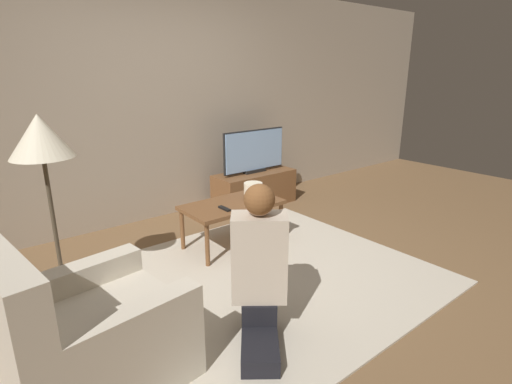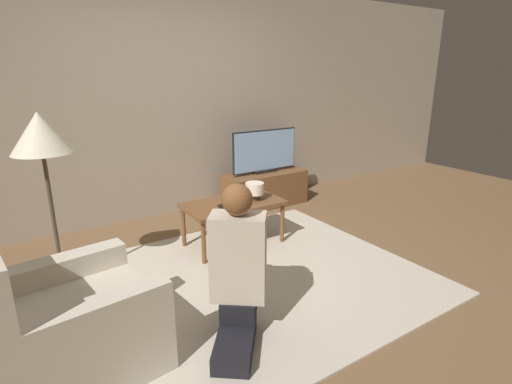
{
  "view_description": "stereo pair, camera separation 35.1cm",
  "coord_description": "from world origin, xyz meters",
  "px_view_note": "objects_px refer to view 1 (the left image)",
  "views": [
    {
      "loc": [
        -1.89,
        -2.24,
        1.65
      ],
      "look_at": [
        0.32,
        0.5,
        0.57
      ],
      "focal_mm": 28.0,
      "sensor_mm": 36.0,
      "label": 1
    },
    {
      "loc": [
        -1.61,
        -2.45,
        1.65
      ],
      "look_at": [
        0.32,
        0.5,
        0.57
      ],
      "focal_mm": 28.0,
      "sensor_mm": 36.0,
      "label": 2
    }
  ],
  "objects_px": {
    "coffee_table": "(232,208)",
    "person_kneeling": "(259,266)",
    "table_lamp": "(253,190)",
    "armchair": "(88,340)",
    "tv": "(254,151)",
    "floor_lamp": "(41,145)"
  },
  "relations": [
    {
      "from": "coffee_table",
      "to": "person_kneeling",
      "type": "bearing_deg",
      "value": -118.74
    },
    {
      "from": "table_lamp",
      "to": "person_kneeling",
      "type": "bearing_deg",
      "value": -127.07
    },
    {
      "from": "armchair",
      "to": "coffee_table",
      "type": "bearing_deg",
      "value": -65.86
    },
    {
      "from": "coffee_table",
      "to": "armchair",
      "type": "distance_m",
      "value": 1.92
    },
    {
      "from": "person_kneeling",
      "to": "table_lamp",
      "type": "distance_m",
      "value": 1.47
    },
    {
      "from": "tv",
      "to": "person_kneeling",
      "type": "xyz_separation_m",
      "value": [
        -1.61,
        -2.06,
        -0.2
      ]
    },
    {
      "from": "person_kneeling",
      "to": "coffee_table",
      "type": "bearing_deg",
      "value": -80.7
    },
    {
      "from": "armchair",
      "to": "person_kneeling",
      "type": "bearing_deg",
      "value": -110.21
    },
    {
      "from": "tv",
      "to": "armchair",
      "type": "distance_m",
      "value": 3.19
    },
    {
      "from": "coffee_table",
      "to": "table_lamp",
      "type": "distance_m",
      "value": 0.27
    },
    {
      "from": "floor_lamp",
      "to": "person_kneeling",
      "type": "distance_m",
      "value": 1.68
    },
    {
      "from": "coffee_table",
      "to": "floor_lamp",
      "type": "relative_size",
      "value": 0.68
    },
    {
      "from": "tv",
      "to": "table_lamp",
      "type": "distance_m",
      "value": 1.16
    },
    {
      "from": "tv",
      "to": "coffee_table",
      "type": "distance_m",
      "value": 1.3
    },
    {
      "from": "tv",
      "to": "person_kneeling",
      "type": "height_order",
      "value": "person_kneeling"
    },
    {
      "from": "person_kneeling",
      "to": "table_lamp",
      "type": "xyz_separation_m",
      "value": [
        0.88,
        1.17,
        0.05
      ]
    },
    {
      "from": "coffee_table",
      "to": "table_lamp",
      "type": "xyz_separation_m",
      "value": [
        0.22,
        -0.05,
        0.15
      ]
    },
    {
      "from": "person_kneeling",
      "to": "table_lamp",
      "type": "relative_size",
      "value": 5.57
    },
    {
      "from": "floor_lamp",
      "to": "armchair",
      "type": "bearing_deg",
      "value": -96.5
    },
    {
      "from": "floor_lamp",
      "to": "armchair",
      "type": "height_order",
      "value": "floor_lamp"
    },
    {
      "from": "tv",
      "to": "person_kneeling",
      "type": "bearing_deg",
      "value": -128.0
    },
    {
      "from": "floor_lamp",
      "to": "armchair",
      "type": "xyz_separation_m",
      "value": [
        -0.12,
        -1.04,
        -0.88
      ]
    }
  ]
}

